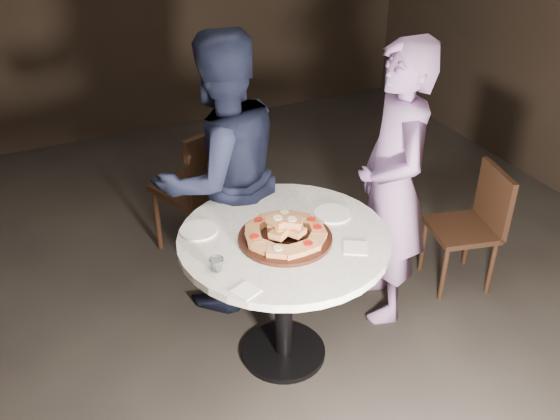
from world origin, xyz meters
The scene contains 13 objects.
floor centered at (0.00, 0.00, 0.00)m, with size 7.00×7.00×0.00m, color black.
table centered at (0.05, -0.01, 0.68)m, with size 1.18×1.18×0.84m.
serving_board centered at (0.04, -0.05, 0.85)m, with size 0.49×0.49×0.02m, color black.
focaccia_pile centered at (0.04, -0.05, 0.89)m, with size 0.44×0.42×0.12m.
plate_left centered at (-0.34, 0.21, 0.84)m, with size 0.20×0.20×0.01m, color white.
plate_right centered at (0.38, 0.06, 0.84)m, with size 0.20×0.20×0.01m, color white.
water_glass centered at (-0.37, -0.15, 0.87)m, with size 0.07×0.07×0.07m, color silver.
napkin_near centered at (-0.30, -0.36, 0.84)m, with size 0.11×0.11×0.01m, color white.
napkin_far centered at (0.33, -0.27, 0.84)m, with size 0.12×0.12×0.01m, color white.
chair_far centered at (-0.01, 1.15, 0.59)m, with size 0.63×0.64×1.02m.
chair_right centered at (1.49, 0.11, 0.48)m, with size 0.49×0.47×0.83m.
diner_navy centered at (-0.04, 0.65, 0.88)m, with size 0.86×0.67×1.77m, color black.
diner_teal centered at (0.82, 0.13, 0.88)m, with size 0.64×0.42×1.75m, color #8268A1.
Camera 1 is at (-1.10, -2.46, 2.65)m, focal length 40.00 mm.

